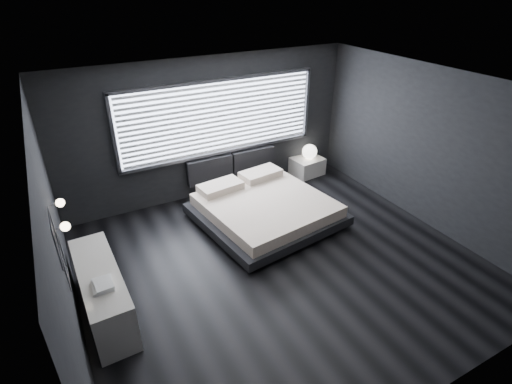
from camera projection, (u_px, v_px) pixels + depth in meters
room at (284, 187)px, 5.75m from camera, size 6.04×6.00×2.80m
window at (220, 118)px, 7.81m from camera, size 4.14×0.09×1.52m
headboard at (232, 165)px, 8.35m from camera, size 1.96×0.16×0.52m
sconce_near at (65, 227)px, 4.50m from camera, size 0.18×0.11×0.11m
sconce_far at (60, 203)px, 4.96m from camera, size 0.18×0.11×0.11m
wall_art_upper at (55, 238)px, 3.88m from camera, size 0.01×0.48×0.48m
wall_art_lower at (64, 262)px, 4.30m from camera, size 0.01×0.48×0.48m
bed at (265, 208)px, 7.40m from camera, size 2.59×2.50×0.60m
nightstand at (307, 166)px, 9.19m from camera, size 0.72×0.62×0.39m
orb_lamp at (310, 152)px, 9.01m from camera, size 0.34×0.34×0.34m
dresser at (103, 292)px, 5.35m from camera, size 0.55×1.81×0.72m
book_stack at (103, 284)px, 4.91m from camera, size 0.26×0.33×0.07m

